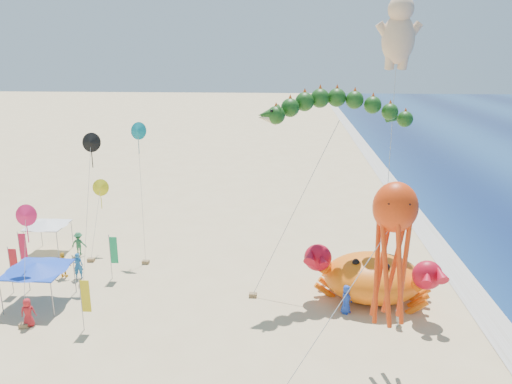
# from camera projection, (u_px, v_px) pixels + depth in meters

# --- Properties ---
(ground) EXTENTS (320.00, 320.00, 0.00)m
(ground) POSITION_uv_depth(u_px,v_px,m) (286.00, 301.00, 31.22)
(ground) COLOR #D1B784
(ground) RESTS_ON ground
(foam_strip) EXTENTS (320.00, 320.00, 0.00)m
(foam_strip) POSITION_uv_depth(u_px,v_px,m) (482.00, 308.00, 30.40)
(foam_strip) COLOR silver
(foam_strip) RESTS_ON ground
(crab_inflatable) EXTENTS (8.19, 6.67, 3.59)m
(crab_inflatable) POSITION_uv_depth(u_px,v_px,m) (373.00, 276.00, 31.00)
(crab_inflatable) COLOR orange
(crab_inflatable) RESTS_ON ground
(dragon_kite) EXTENTS (10.36, 5.64, 12.49)m
(dragon_kite) POSITION_uv_depth(u_px,v_px,m) (337.00, 113.00, 31.09)
(dragon_kite) COLOR #143E10
(dragon_kite) RESTS_ON ground
(cherub_kite) EXTENTS (2.37, 6.37, 18.86)m
(cherub_kite) POSITION_uv_depth(u_px,v_px,m) (399.00, 30.00, 34.30)
(cherub_kite) COLOR #E6B78C
(cherub_kite) RESTS_ON ground
(octopus_kite) EXTENTS (6.33, 3.78, 9.52)m
(octopus_kite) POSITION_uv_depth(u_px,v_px,m) (392.00, 243.00, 22.76)
(octopus_kite) COLOR red
(octopus_kite) RESTS_ON ground
(canopy_blue) EXTENTS (3.69, 3.69, 2.71)m
(canopy_blue) POSITION_uv_depth(u_px,v_px,m) (37.00, 266.00, 30.37)
(canopy_blue) COLOR gray
(canopy_blue) RESTS_ON ground
(canopy_white) EXTENTS (3.06, 3.06, 2.71)m
(canopy_white) POSITION_uv_depth(u_px,v_px,m) (47.00, 223.00, 38.08)
(canopy_white) COLOR gray
(canopy_white) RESTS_ON ground
(feather_flags) EXTENTS (7.75, 6.78, 3.20)m
(feather_flags) POSITION_uv_depth(u_px,v_px,m) (58.00, 263.00, 31.83)
(feather_flags) COLOR gray
(feather_flags) RESTS_ON ground
(beachgoers) EXTENTS (26.57, 11.53, 1.89)m
(beachgoers) POSITION_uv_depth(u_px,v_px,m) (78.00, 280.00, 31.99)
(beachgoers) COLOR #AF1C21
(beachgoers) RESTS_ON ground
(small_kites) EXTENTS (9.47, 12.53, 10.13)m
(small_kites) POSITION_uv_depth(u_px,v_px,m) (72.00, 182.00, 33.60)
(small_kites) COLOR #DD4976
(small_kites) RESTS_ON ground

